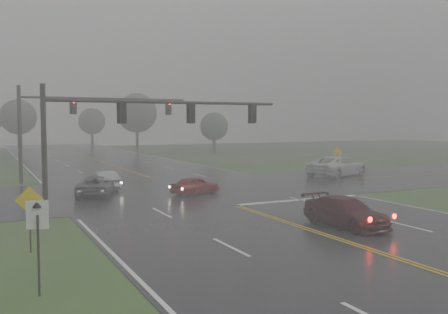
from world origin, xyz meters
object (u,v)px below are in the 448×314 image
sedan_silver (104,190)px  pickup_white (338,176)px  car_grey (96,196)px  signal_gantry_far (76,115)px  sedan_maroon (345,227)px  sedan_red (195,194)px  signal_gantry_near (126,124)px

sedan_silver → pickup_white: (20.39, -0.28, 0.00)m
car_grey → signal_gantry_far: bearing=-72.0°
pickup_white → signal_gantry_far: (-21.21, 6.32, 5.32)m
sedan_silver → pickup_white: size_ratio=0.62×
sedan_maroon → sedan_red: size_ratio=1.31×
sedan_red → car_grey: size_ratio=0.76×
sedan_red → pickup_white: 16.18m
sedan_maroon → sedan_silver: 18.74m
sedan_red → car_grey: (-5.97, 2.35, 0.00)m
sedan_silver → signal_gantry_near: bearing=82.0°
sedan_maroon → sedan_red: sedan_maroon is taller
sedan_silver → signal_gantry_far: signal_gantry_far is taller
sedan_maroon → sedan_red: (-2.21, 12.40, 0.00)m
sedan_red → signal_gantry_near: size_ratio=0.27×
sedan_silver → signal_gantry_near: size_ratio=0.31×
pickup_white → sedan_maroon: bearing=122.6°
car_grey → signal_gantry_near: 8.75m
sedan_red → pickup_white: bearing=-91.8°
pickup_white → signal_gantry_near: bearing=95.0°
sedan_maroon → car_grey: bearing=115.1°
car_grey → pickup_white: pickup_white is taller
sedan_maroon → signal_gantry_near: 11.88m
signal_gantry_near → sedan_red: bearing=40.6°
car_grey → signal_gantry_near: (0.06, -7.41, 4.64)m
sedan_red → sedan_silver: bearing=26.1°
sedan_silver → pickup_white: 20.39m
signal_gantry_far → sedan_silver: bearing=-82.2°
sedan_silver → signal_gantry_far: size_ratio=0.29×
sedan_maroon → signal_gantry_far: size_ratio=0.34×
signal_gantry_near → signal_gantry_far: bearing=89.3°
sedan_red → signal_gantry_far: bearing=9.0°
sedan_red → signal_gantry_far: size_ratio=0.26×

